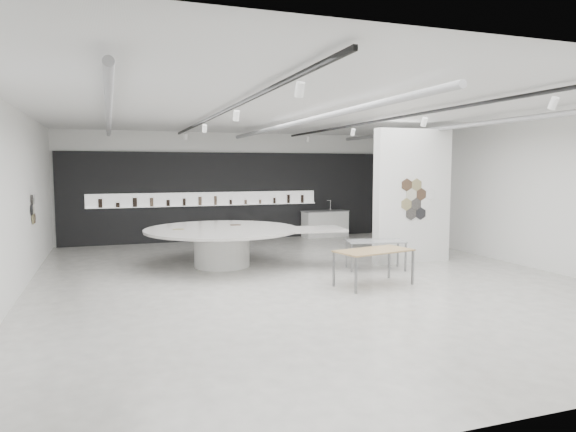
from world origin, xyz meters
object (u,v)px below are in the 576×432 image
object	(u,v)px
sample_table_wood	(374,253)
kitchen_counter	(325,224)
partition_column	(412,196)
sample_table_stone	(376,243)
display_island	(225,241)

from	to	relation	value
sample_table_wood	kitchen_counter	size ratio (longest dim) A/B	1.03
partition_column	sample_table_wood	size ratio (longest dim) A/B	1.98
kitchen_counter	partition_column	bearing A→B (deg)	-92.83
sample_table_stone	kitchen_counter	bearing A→B (deg)	78.46
partition_column	sample_table_wood	bearing A→B (deg)	-137.26
partition_column	kitchen_counter	world-z (taller)	partition_column
sample_table_wood	kitchen_counter	xyz separation A→B (m)	(2.16, 7.67, -0.24)
partition_column	kitchen_counter	xyz separation A→B (m)	(-0.18, 5.52, -1.31)
display_island	sample_table_wood	bearing A→B (deg)	-45.28
sample_table_stone	kitchen_counter	distance (m)	6.24
sample_table_stone	partition_column	bearing A→B (deg)	22.63
partition_column	display_island	size ratio (longest dim) A/B	0.69
sample_table_wood	kitchen_counter	bearing A→B (deg)	74.30
sample_table_wood	sample_table_stone	distance (m)	1.81
display_island	kitchen_counter	bearing A→B (deg)	49.01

